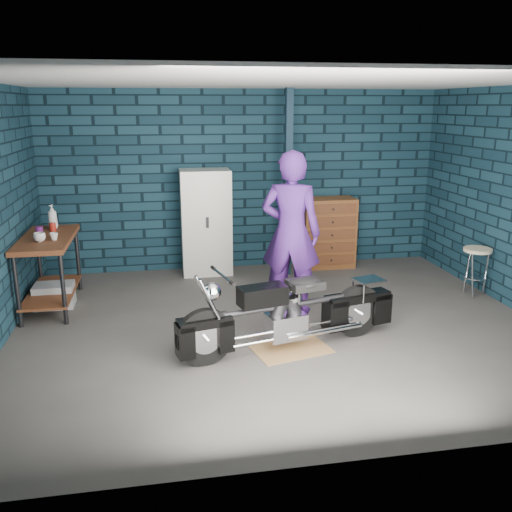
{
  "coord_description": "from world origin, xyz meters",
  "views": [
    {
      "loc": [
        -1.29,
        -5.67,
        2.46
      ],
      "look_at": [
        -0.22,
        0.3,
        0.77
      ],
      "focal_mm": 38.0,
      "sensor_mm": 36.0,
      "label": 1
    }
  ],
  "objects_px": {
    "person": "(291,233)",
    "storage_bin": "(54,295)",
    "tool_chest": "(328,233)",
    "motorcycle": "(290,307)",
    "workbench": "(50,272)",
    "shop_stool": "(475,272)",
    "locker": "(206,222)"
  },
  "relations": [
    {
      "from": "storage_bin",
      "to": "tool_chest",
      "type": "height_order",
      "value": "tool_chest"
    },
    {
      "from": "storage_bin",
      "to": "shop_stool",
      "type": "distance_m",
      "value": 5.47
    },
    {
      "from": "workbench",
      "to": "storage_bin",
      "type": "bearing_deg",
      "value": 2.04
    },
    {
      "from": "person",
      "to": "locker",
      "type": "distance_m",
      "value": 1.96
    },
    {
      "from": "workbench",
      "to": "locker",
      "type": "distance_m",
      "value": 2.35
    },
    {
      "from": "workbench",
      "to": "shop_stool",
      "type": "distance_m",
      "value": 5.49
    },
    {
      "from": "person",
      "to": "storage_bin",
      "type": "relative_size",
      "value": 4.14
    },
    {
      "from": "motorcycle",
      "to": "storage_bin",
      "type": "relative_size",
      "value": 4.34
    },
    {
      "from": "shop_stool",
      "to": "person",
      "type": "bearing_deg",
      "value": -178.51
    },
    {
      "from": "person",
      "to": "storage_bin",
      "type": "xyz_separation_m",
      "value": [
        -2.9,
        0.64,
        -0.84
      ]
    },
    {
      "from": "storage_bin",
      "to": "locker",
      "type": "height_order",
      "value": "locker"
    },
    {
      "from": "workbench",
      "to": "tool_chest",
      "type": "distance_m",
      "value": 4.1
    },
    {
      "from": "person",
      "to": "locker",
      "type": "relative_size",
      "value": 1.26
    },
    {
      "from": "workbench",
      "to": "locker",
      "type": "bearing_deg",
      "value": 28.39
    },
    {
      "from": "motorcycle",
      "to": "shop_stool",
      "type": "height_order",
      "value": "motorcycle"
    },
    {
      "from": "person",
      "to": "storage_bin",
      "type": "distance_m",
      "value": 3.09
    },
    {
      "from": "motorcycle",
      "to": "shop_stool",
      "type": "distance_m",
      "value": 3.02
    },
    {
      "from": "workbench",
      "to": "motorcycle",
      "type": "xyz_separation_m",
      "value": [
        2.66,
        -1.71,
        0.0
      ]
    },
    {
      "from": "storage_bin",
      "to": "person",
      "type": "bearing_deg",
      "value": -12.4
    },
    {
      "from": "workbench",
      "to": "person",
      "type": "height_order",
      "value": "person"
    },
    {
      "from": "motorcycle",
      "to": "storage_bin",
      "type": "xyz_separation_m",
      "value": [
        -2.64,
        1.71,
        -0.31
      ]
    },
    {
      "from": "locker",
      "to": "tool_chest",
      "type": "bearing_deg",
      "value": 0.0
    },
    {
      "from": "motorcycle",
      "to": "shop_stool",
      "type": "xyz_separation_m",
      "value": [
        2.8,
        1.14,
        -0.13
      ]
    },
    {
      "from": "tool_chest",
      "to": "motorcycle",
      "type": "bearing_deg",
      "value": -114.47
    },
    {
      "from": "motorcycle",
      "to": "storage_bin",
      "type": "bearing_deg",
      "value": 133.74
    },
    {
      "from": "locker",
      "to": "tool_chest",
      "type": "xyz_separation_m",
      "value": [
        1.9,
        0.0,
        -0.24
      ]
    },
    {
      "from": "workbench",
      "to": "motorcycle",
      "type": "distance_m",
      "value": 3.17
    },
    {
      "from": "shop_stool",
      "to": "storage_bin",
      "type": "bearing_deg",
      "value": 174.0
    },
    {
      "from": "workbench",
      "to": "shop_stool",
      "type": "bearing_deg",
      "value": -5.97
    },
    {
      "from": "shop_stool",
      "to": "workbench",
      "type": "bearing_deg",
      "value": 174.03
    },
    {
      "from": "storage_bin",
      "to": "workbench",
      "type": "bearing_deg",
      "value": -177.96
    },
    {
      "from": "motorcycle",
      "to": "workbench",
      "type": "bearing_deg",
      "value": 133.95
    }
  ]
}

